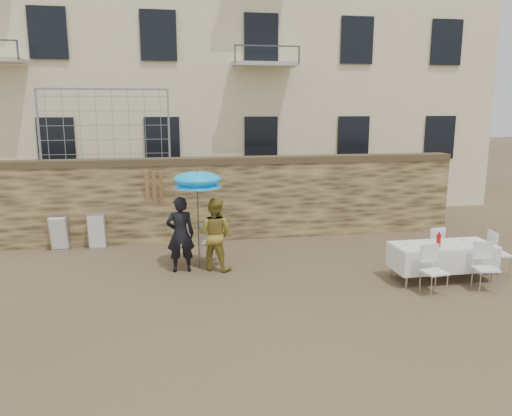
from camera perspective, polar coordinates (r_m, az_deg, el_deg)
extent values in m
plane|color=brown|center=(9.16, -0.03, -11.47)|extent=(80.00, 80.00, 0.00)
cube|color=olive|center=(13.60, -3.75, 1.03)|extent=(13.00, 0.50, 2.20)
cube|color=beige|center=(20.72, -6.37, 22.40)|extent=(20.00, 8.00, 15.00)
imported|color=black|center=(11.01, -8.63, -3.00)|extent=(0.62, 0.42, 1.68)
imported|color=gold|center=(11.06, -4.74, -2.99)|extent=(0.99, 0.93, 1.62)
cylinder|color=#3F3F44|center=(11.10, -6.60, -2.34)|extent=(0.03, 0.03, 1.86)
cone|color=#0BACFF|center=(10.90, -6.72, 2.97)|extent=(1.09, 1.09, 0.22)
cube|color=white|center=(11.08, 20.60, -4.00)|extent=(2.10, 0.85, 0.05)
cylinder|color=silver|center=(10.45, 16.90, -6.85)|extent=(0.04, 0.04, 0.74)
cylinder|color=silver|center=(11.42, 25.47, -5.93)|extent=(0.04, 0.04, 0.74)
cylinder|color=silver|center=(11.04, 15.28, -5.77)|extent=(0.04, 0.04, 0.74)
cylinder|color=silver|center=(11.96, 23.56, -5.00)|extent=(0.04, 0.04, 0.74)
cylinder|color=red|center=(10.82, 20.15, -3.48)|extent=(0.09, 0.09, 0.26)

